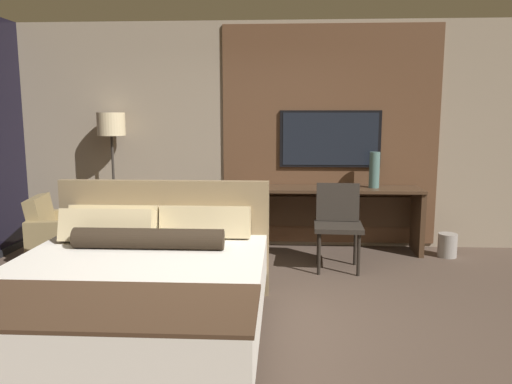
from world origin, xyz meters
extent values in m
plane|color=#4C3D33|center=(0.00, 0.00, 0.00)|extent=(16.00, 16.00, 0.00)
cube|color=gray|center=(0.00, 2.60, 1.40)|extent=(7.20, 0.06, 2.80)
cube|color=brown|center=(0.93, 2.56, 1.40)|extent=(2.66, 0.03, 2.70)
cube|color=#33281E|center=(-0.75, -0.36, 0.11)|extent=(1.85, 2.07, 0.22)
cube|color=silver|center=(-0.75, -0.36, 0.40)|extent=(1.90, 2.14, 0.36)
cube|color=#422D1E|center=(-0.75, -1.05, 0.60)|extent=(1.92, 0.75, 0.02)
cube|color=#7F6B4C|center=(-0.75, 0.75, 0.54)|extent=(1.94, 0.08, 1.07)
cube|color=#C6B284|center=(-1.16, 0.61, 0.72)|extent=(0.80, 0.23, 0.31)
cube|color=#C6B284|center=(-0.34, 0.61, 0.72)|extent=(0.80, 0.23, 0.31)
cube|color=#C6B284|center=(-1.16, 0.40, 0.72)|extent=(0.80, 0.25, 0.32)
cylinder|color=#2D2319|center=(-0.75, 0.20, 0.67)|extent=(1.24, 0.17, 0.17)
cube|color=#422D1E|center=(0.93, 2.27, 0.78)|extent=(2.16, 0.51, 0.03)
cube|color=#422D1E|center=(-0.13, 2.27, 0.38)|extent=(0.06, 0.46, 0.76)
cube|color=#422D1E|center=(1.98, 2.27, 0.38)|extent=(0.06, 0.46, 0.76)
cube|color=#422D1E|center=(0.93, 2.51, 0.46)|extent=(2.04, 0.02, 0.38)
cube|color=black|center=(0.93, 2.52, 1.37)|extent=(1.24, 0.04, 0.70)
cube|color=black|center=(0.93, 2.50, 1.37)|extent=(1.17, 0.01, 0.64)
cube|color=#28231E|center=(0.94, 1.56, 0.47)|extent=(0.53, 0.51, 0.05)
cube|color=#28231E|center=(0.96, 1.77, 0.71)|extent=(0.47, 0.13, 0.42)
cylinder|color=black|center=(0.73, 1.38, 0.22)|extent=(0.04, 0.04, 0.45)
cylinder|color=black|center=(1.14, 1.35, 0.22)|extent=(0.04, 0.04, 0.45)
cylinder|color=black|center=(0.75, 1.76, 0.22)|extent=(0.04, 0.04, 0.45)
cylinder|color=black|center=(1.16, 1.74, 0.22)|extent=(0.04, 0.04, 0.45)
cube|color=olive|center=(-2.13, 1.80, 0.19)|extent=(0.84, 0.71, 0.38)
cube|color=olive|center=(-2.43, 1.75, 0.56)|extent=(0.30, 0.61, 0.38)
cube|color=olive|center=(-2.07, 1.46, 0.26)|extent=(0.75, 0.23, 0.52)
cube|color=olive|center=(-2.19, 2.14, 0.26)|extent=(0.75, 0.23, 0.52)
cylinder|color=#282623|center=(-1.76, 2.34, 0.01)|extent=(0.28, 0.28, 0.03)
cylinder|color=#332D28|center=(-1.76, 2.34, 0.73)|extent=(0.03, 0.03, 1.45)
cylinder|color=beige|center=(-1.76, 2.34, 1.55)|extent=(0.34, 0.34, 0.28)
cylinder|color=#4C706B|center=(1.44, 2.30, 1.01)|extent=(0.12, 0.12, 0.43)
cylinder|color=gray|center=(2.30, 2.12, 0.14)|extent=(0.22, 0.22, 0.28)
camera|label=1|loc=(0.34, -3.71, 1.68)|focal=35.00mm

